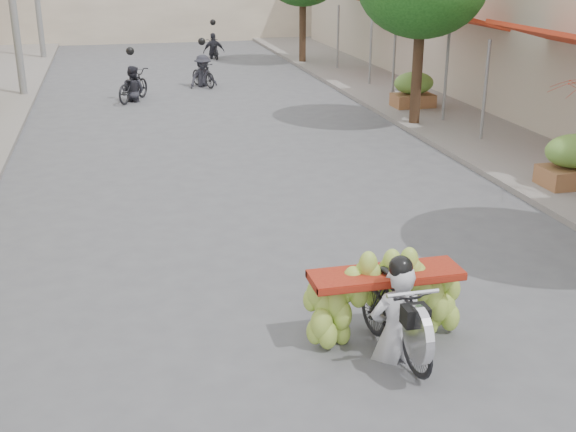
% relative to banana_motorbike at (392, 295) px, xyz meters
% --- Properties ---
extents(sidewalk_right, '(4.00, 60.00, 0.12)m').
position_rel_banana_motorbike_xyz_m(sidewalk_right, '(6.54, 11.90, -0.67)').
color(sidewalk_right, gray).
rests_on(sidewalk_right, ground).
extents(produce_crate_mid, '(1.20, 0.88, 1.16)m').
position_rel_banana_motorbike_xyz_m(produce_crate_mid, '(5.74, 4.90, -0.01)').
color(produce_crate_mid, brown).
rests_on(produce_crate_mid, ground).
extents(produce_crate_far, '(1.20, 0.88, 1.16)m').
position_rel_banana_motorbike_xyz_m(produce_crate_far, '(5.74, 12.90, -0.01)').
color(produce_crate_far, brown).
rests_on(produce_crate_far, ground).
extents(banana_motorbike, '(2.20, 1.86, 2.20)m').
position_rel_banana_motorbike_xyz_m(banana_motorbike, '(0.00, 0.00, 0.00)').
color(banana_motorbike, black).
rests_on(banana_motorbike, ground).
extents(pedestrian, '(0.88, 0.85, 1.55)m').
position_rel_banana_motorbike_xyz_m(pedestrian, '(5.66, 13.68, 0.17)').
color(pedestrian, white).
rests_on(pedestrian, ground).
extents(bg_motorbike_a, '(1.44, 1.88, 1.95)m').
position_rel_banana_motorbike_xyz_m(bg_motorbike_a, '(-2.38, 16.39, -0.00)').
color(bg_motorbike_a, black).
rests_on(bg_motorbike_a, ground).
extents(bg_motorbike_b, '(1.19, 1.54, 1.95)m').
position_rel_banana_motorbike_xyz_m(bg_motorbike_b, '(0.13, 18.41, 0.15)').
color(bg_motorbike_b, black).
rests_on(bg_motorbike_b, ground).
extents(bg_motorbike_c, '(1.00, 1.46, 1.95)m').
position_rel_banana_motorbike_xyz_m(bg_motorbike_c, '(1.52, 25.45, 0.11)').
color(bg_motorbike_c, black).
rests_on(bg_motorbike_c, ground).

